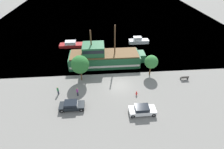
% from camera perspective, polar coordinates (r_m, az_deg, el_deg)
% --- Properties ---
extents(ground_plane, '(160.00, 160.00, 0.00)m').
position_cam_1_polar(ground_plane, '(32.76, 2.36, -3.62)').
color(ground_plane, gray).
extents(water_surface, '(80.00, 80.00, 0.00)m').
position_cam_1_polar(water_surface, '(72.41, -1.86, 18.57)').
color(water_surface, '#33566B').
rests_on(water_surface, ground).
extents(pirate_ship, '(16.36, 5.11, 8.87)m').
position_cam_1_polar(pirate_ship, '(38.15, -2.81, 5.63)').
color(pirate_ship, '#1E5633').
rests_on(pirate_ship, water_surface).
extents(moored_boat_dockside, '(6.83, 2.33, 1.52)m').
position_cam_1_polar(moored_boat_dockside, '(47.80, -12.85, 9.52)').
color(moored_boat_dockside, maroon).
rests_on(moored_boat_dockside, water_surface).
extents(moored_boat_outer, '(5.34, 1.91, 1.80)m').
position_cam_1_polar(moored_boat_outer, '(49.10, 8.61, 10.86)').
color(moored_boat_outer, silver).
rests_on(moored_boat_outer, water_surface).
extents(parked_car_curb_front, '(4.06, 1.82, 1.43)m').
position_cam_1_polar(parked_car_curb_front, '(27.57, 9.85, -11.35)').
color(parked_car_curb_front, white).
rests_on(parked_car_curb_front, ground_plane).
extents(parked_car_curb_mid, '(3.92, 1.83, 1.29)m').
position_cam_1_polar(parked_car_curb_mid, '(28.67, -13.04, -9.77)').
color(parked_car_curb_mid, black).
rests_on(parked_car_curb_mid, ground_plane).
extents(fire_hydrant, '(0.42, 0.25, 0.76)m').
position_cam_1_polar(fire_hydrant, '(30.75, 8.01, -6.04)').
color(fire_hydrant, red).
rests_on(fire_hydrant, ground_plane).
extents(bench_promenade_east, '(1.53, 0.45, 0.85)m').
position_cam_1_polar(bench_promenade_east, '(36.80, 22.61, -1.00)').
color(bench_promenade_east, '#4C4742').
rests_on(bench_promenade_east, ground_plane).
extents(pedestrian_walking_near, '(0.32, 0.32, 1.59)m').
position_cam_1_polar(pedestrian_walking_near, '(30.70, -11.24, -5.57)').
color(pedestrian_walking_near, '#232838').
rests_on(pedestrian_walking_near, ground_plane).
extents(pedestrian_walking_far, '(0.32, 0.32, 1.54)m').
position_cam_1_polar(pedestrian_walking_far, '(31.82, -17.24, -5.06)').
color(pedestrian_walking_far, '#232838').
rests_on(pedestrian_walking_far, ground_plane).
extents(tree_row_east, '(3.40, 3.40, 5.24)m').
position_cam_1_polar(tree_row_east, '(32.68, -10.40, 3.21)').
color(tree_row_east, brown).
rests_on(tree_row_east, ground_plane).
extents(tree_row_mideast, '(2.63, 2.63, 4.30)m').
position_cam_1_polar(tree_row_mideast, '(34.90, 12.70, 4.04)').
color(tree_row_mideast, brown).
rests_on(tree_row_mideast, ground_plane).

